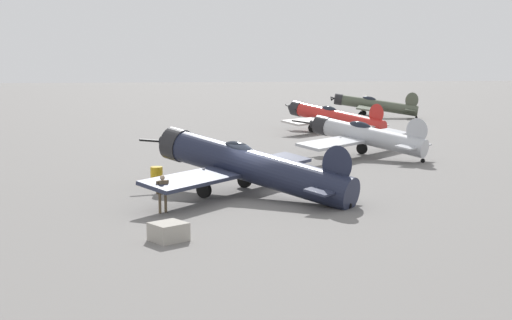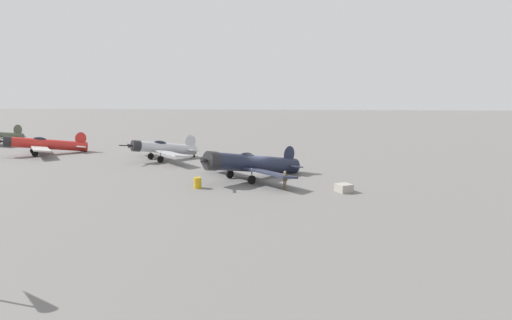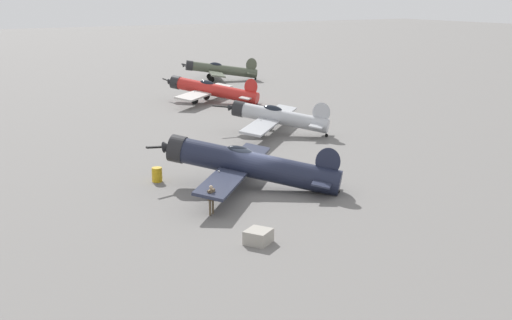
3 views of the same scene
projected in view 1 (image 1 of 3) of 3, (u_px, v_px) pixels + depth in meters
name	position (u px, v px, depth m)	size (l,w,h in m)	color
ground_plane	(256.00, 197.00, 34.19)	(400.00, 400.00, 0.00)	slate
airplane_foreground	(247.00, 165.00, 34.28)	(10.35, 10.37, 3.30)	#1E2338
airplane_mid_apron	(364.00, 136.00, 48.07)	(10.56, 10.13, 2.99)	#B7BABF
airplane_far_line	(333.00, 117.00, 65.81)	(10.11, 10.18, 2.91)	red
airplane_outer_stand	(373.00, 105.00, 82.70)	(10.05, 11.62, 3.11)	#4C5442
ground_crew_mechanic	(163.00, 190.00, 30.37)	(0.56, 0.43, 1.66)	brown
equipment_crate	(169.00, 232.00, 25.70)	(1.58, 1.56, 0.67)	#9E998E
fuel_drum	(157.00, 175.00, 37.75)	(0.69, 0.69, 0.92)	gold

